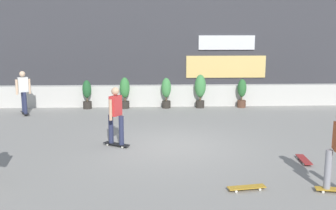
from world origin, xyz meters
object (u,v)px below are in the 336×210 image
Objects in this scene: skateboard_aside at (304,160)px; skateboard_near_camera at (247,187)px; potted_plant_1 at (125,91)px; potted_plant_3 at (200,89)px; potted_plant_0 at (87,94)px; skater_by_wall_left at (23,91)px; potted_plant_2 at (166,92)px; skater_foreground at (116,114)px; potted_plant_4 at (242,92)px.

skateboard_near_camera is at bearing -137.35° from skateboard_aside.
potted_plant_3 is at bearing 0.00° from potted_plant_1.
skateboard_near_camera is (4.63, -8.82, -0.57)m from potted_plant_0.
potted_plant_1 is 0.77× the size of skater_by_wall_left.
potted_plant_3 is 1.70× the size of skateboard_near_camera.
potted_plant_1 is 1.60× the size of skateboard_aside.
potted_plant_3 is at bearing 103.96° from skateboard_aside.
skater_foreground is (-1.63, -5.53, 0.24)m from potted_plant_2.
skateboard_near_camera is (1.34, -8.82, -0.64)m from potted_plant_2.
skater_foreground is 5.15m from skateboard_aside.
skater_foreground reaches higher than potted_plant_1.
potted_plant_0 is at bearing 180.00° from potted_plant_2.
potted_plant_0 is 9.64m from skateboard_aside.
potted_plant_1 reaches higher than potted_plant_2.
potted_plant_4 is at bearing 90.00° from skateboard_aside.
skater_by_wall_left is at bearing -168.88° from potted_plant_2.
skater_by_wall_left is (-8.74, -1.09, 0.30)m from potted_plant_4.
skater_by_wall_left reaches higher than skateboard_near_camera.
potted_plant_1 is 8.67m from skateboard_aside.
skateboard_near_camera is at bearing -81.39° from potted_plant_2.
potted_plant_2 is at bearing 180.00° from potted_plant_3.
potted_plant_4 is 7.35m from skater_foreground.
skater_by_wall_left is at bearing 131.68° from skateboard_near_camera.
skateboard_near_camera is at bearing -101.91° from potted_plant_4.
potted_plant_0 is 2.52m from skater_by_wall_left.
potted_plant_0 is 9.98m from skateboard_near_camera.
potted_plant_3 is 1.73× the size of skateboard_aside.
potted_plant_3 reaches higher than skateboard_aside.
skater_foreground and skater_by_wall_left have the same top height.
skateboard_aside is (-0.00, -7.11, -0.58)m from potted_plant_4.
potted_plant_0 is 0.94× the size of potted_plant_2.
potted_plant_1 is at bearing 15.94° from skater_by_wall_left.
skater_foreground is at bearing -118.94° from potted_plant_3.
skateboard_near_camera is 2.53m from skateboard_aside.
skater_by_wall_left is at bearing -171.12° from potted_plant_3.
potted_plant_3 reaches higher than potted_plant_1.
skateboard_aside is at bearing -90.00° from potted_plant_4.
potted_plant_1 is 5.54m from skater_foreground.
potted_plant_0 is 0.70× the size of skater_foreground.
skater_foreground is at bearing 161.92° from skateboard_aside.
potted_plant_3 is 7.06m from skater_by_wall_left.
potted_plant_2 is (3.30, 0.00, 0.07)m from potted_plant_0.
potted_plant_1 reaches higher than potted_plant_4.
potted_plant_3 is at bearing 180.00° from potted_plant_4.
skateboard_near_camera is at bearing -62.30° from potted_plant_0.
skater_foreground is (1.67, -5.53, 0.31)m from potted_plant_0.
skater_by_wall_left is at bearing -154.16° from potted_plant_0.
potted_plant_1 is 9.36m from skateboard_near_camera.
potted_plant_2 is at bearing 0.00° from potted_plant_1.
skater_foreground reaches higher than potted_plant_2.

